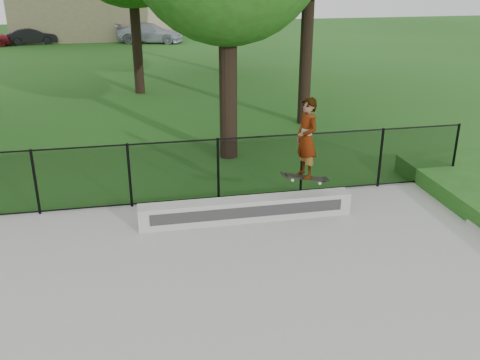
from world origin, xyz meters
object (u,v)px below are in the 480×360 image
(car_b, at_px, (33,36))
(car_c, at_px, (149,33))
(skater_airborne, at_px, (307,140))
(grind_ledge, at_px, (246,209))

(car_b, xyz_separation_m, car_c, (8.09, -0.89, 0.13))
(skater_airborne, bearing_deg, grind_ledge, 170.41)
(grind_ledge, relative_size, car_b, 1.52)
(grind_ledge, height_order, car_c, car_c)
(car_b, distance_m, car_c, 8.14)
(grind_ledge, relative_size, skater_airborne, 2.48)
(grind_ledge, height_order, skater_airborne, skater_airborne)
(grind_ledge, xyz_separation_m, car_b, (-8.89, 30.51, 0.24))
(grind_ledge, xyz_separation_m, car_c, (-0.79, 29.62, 0.37))
(car_c, bearing_deg, car_b, 98.79)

